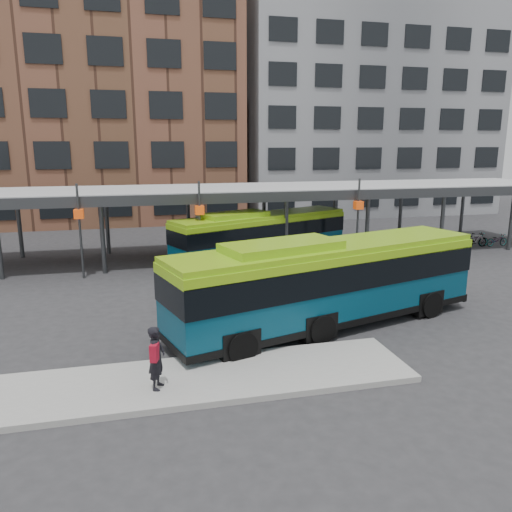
{
  "coord_description": "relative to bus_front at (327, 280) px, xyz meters",
  "views": [
    {
      "loc": [
        -6.26,
        -16.21,
        6.75
      ],
      "look_at": [
        -1.13,
        4.9,
        1.8
      ],
      "focal_mm": 35.0,
      "sensor_mm": 36.0,
      "label": 1
    }
  ],
  "objects": [
    {
      "name": "boarding_island",
      "position": [
        -6.0,
        -3.41,
        -1.69
      ],
      "size": [
        14.0,
        3.0,
        0.18
      ],
      "primitive_type": "cube",
      "color": "gray",
      "rests_on": "ground"
    },
    {
      "name": "bus_front",
      "position": [
        0.0,
        0.0,
        0.0
      ],
      "size": [
        12.67,
        6.0,
        3.43
      ],
      "rotation": [
        0.0,
        0.0,
        0.28
      ],
      "color": "#07384E",
      "rests_on": "ground"
    },
    {
      "name": "building_brick",
      "position": [
        -10.5,
        31.59,
        9.22
      ],
      "size": [
        26.0,
        14.0,
        22.0
      ],
      "primitive_type": "cube",
      "color": "brown",
      "rests_on": "ground"
    },
    {
      "name": "bike_rack",
      "position": [
        13.04,
        11.44,
        -1.31
      ],
      "size": [
        7.76,
        1.29,
        1.06
      ],
      "color": "slate",
      "rests_on": "ground"
    },
    {
      "name": "pedestrian",
      "position": [
        -6.41,
        -3.81,
        -0.7
      ],
      "size": [
        0.61,
        0.75,
        1.78
      ],
      "rotation": [
        0.0,
        0.0,
        1.24
      ],
      "color": "black",
      "rests_on": "boarding_island"
    },
    {
      "name": "building_grey",
      "position": [
        15.5,
        31.59,
        8.22
      ],
      "size": [
        24.0,
        14.0,
        20.0
      ],
      "primitive_type": "cube",
      "color": "slate",
      "rests_on": "ground"
    },
    {
      "name": "bus_rear",
      "position": [
        0.2,
        10.75,
        -0.22
      ],
      "size": [
        10.98,
        6.32,
        3.01
      ],
      "rotation": [
        0.0,
        0.0,
        0.39
      ],
      "color": "#07384E",
      "rests_on": "ground"
    },
    {
      "name": "canopy",
      "position": [
        -0.55,
        12.46,
        2.12
      ],
      "size": [
        40.0,
        6.53,
        4.8
      ],
      "color": "#999B9E",
      "rests_on": "ground"
    },
    {
      "name": "ground",
      "position": [
        -0.5,
        -0.41,
        -1.78
      ],
      "size": [
        120.0,
        120.0,
        0.0
      ],
      "primitive_type": "plane",
      "color": "#28282B",
      "rests_on": "ground"
    }
  ]
}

